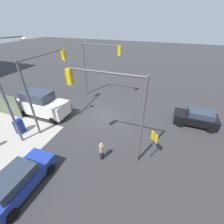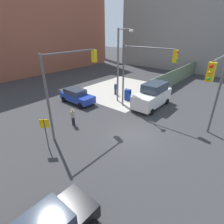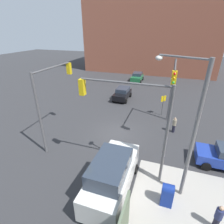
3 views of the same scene
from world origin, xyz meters
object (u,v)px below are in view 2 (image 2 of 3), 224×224
Objects in this scene: smokestack at (102,31)px; hatchback_blue at (77,96)px; traffic_signal_ne_corner at (142,66)px; traffic_signal_nw_corner at (68,77)px; pedestrian_waiting at (115,89)px; street_lamp_corner at (120,62)px; mailbox_blue at (128,94)px; pedestrian_crossing at (73,117)px; traffic_signal_se_corner at (216,84)px; van_white_delivery at (153,96)px.

hatchback_blue is (-27.03, -20.94, -6.57)m from smokestack.
traffic_signal_nw_corner is at bearing 163.05° from traffic_signal_ne_corner.
hatchback_blue is 2.78× the size of pedestrian_waiting.
street_lamp_corner is 5.16× the size of pedestrian_waiting.
pedestrian_waiting is (-21.90, -22.60, -6.61)m from smokestack.
hatchback_blue is at bearing 133.25° from street_lamp_corner.
smokestack is at bearing 48.81° from traffic_signal_ne_corner.
traffic_signal_nw_corner is at bearing -132.75° from hatchback_blue.
traffic_signal_ne_corner is at bearing -67.12° from hatchback_blue.
street_lamp_corner is at bearing 79.83° from traffic_signal_ne_corner.
mailbox_blue is 0.92× the size of pedestrian_waiting.
street_lamp_corner is 5.10× the size of pedestrian_crossing.
pedestrian_waiting is at bearing 17.23° from traffic_signal_nw_corner.
pedestrian_waiting is at bearing 65.51° from traffic_signal_ne_corner.
pedestrian_waiting is at bearing 75.96° from mailbox_blue.
traffic_signal_ne_corner is at bearing -16.95° from traffic_signal_nw_corner.
traffic_signal_se_corner is 1.20× the size of van_white_delivery.
smokestack is 2.28× the size of traffic_signal_nw_corner.
traffic_signal_se_corner is 14.11m from hatchback_blue.
traffic_signal_ne_corner is at bearing -75.08° from pedestrian_crossing.
van_white_delivery is (3.72, 6.30, -3.32)m from traffic_signal_se_corner.
pedestrian_crossing reaches higher than mailbox_blue.
smokestack is at bearing 46.07° from street_lamp_corner.
pedestrian_crossing is (-7.06, -0.26, -3.89)m from street_lamp_corner.
pedestrian_crossing is (-8.35, 3.40, -0.47)m from van_white_delivery.
pedestrian_waiting is at bearing 48.09° from street_lamp_corner.
street_lamp_corner reaches higher than van_white_delivery.
hatchback_blue is at bearing 50.13° from pedestrian_waiting.
van_white_delivery is 5.64m from pedestrian_waiting.
street_lamp_corner reaches higher than traffic_signal_nw_corner.
van_white_delivery is (1.30, -3.66, -3.42)m from street_lamp_corner.
traffic_signal_se_corner is 1.00× the size of traffic_signal_ne_corner.
smokestack reaches higher than pedestrian_crossing.
traffic_signal_ne_corner reaches higher than pedestrian_waiting.
traffic_signal_se_corner is 4.14× the size of pedestrian_crossing.
street_lamp_corner is 4.13m from mailbox_blue.
traffic_signal_ne_corner reaches higher than hatchback_blue.
mailbox_blue is 2.47m from pedestrian_waiting.
van_white_delivery is (8.91, -2.70, -3.33)m from traffic_signal_nw_corner.
traffic_signal_ne_corner is at bearing 133.61° from pedestrian_waiting.
street_lamp_corner reaches higher than mailbox_blue.
van_white_delivery is (0.15, -3.20, 0.52)m from mailbox_blue.
traffic_signal_se_corner is at bearing -120.54° from van_white_delivery.
hatchback_blue is (-4.53, 4.06, 0.08)m from mailbox_blue.
van_white_delivery is at bearing -16.52° from traffic_signal_ne_corner.
pedestrian_waiting is at bearing -37.37° from pedestrian_crossing.
traffic_signal_nw_corner reaches higher than pedestrian_waiting.
street_lamp_corner is 1.48× the size of van_white_delivery.
street_lamp_corner is at bearing 158.10° from mailbox_blue.
smokestack is 10.37× the size of mailbox_blue.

